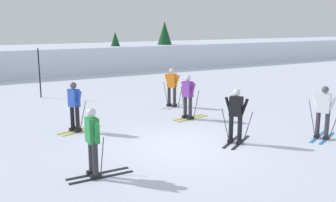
{
  "coord_description": "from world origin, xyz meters",
  "views": [
    {
      "loc": [
        -5.75,
        -9.27,
        3.65
      ],
      "look_at": [
        0.83,
        2.36,
        0.9
      ],
      "focal_mm": 40.74,
      "sensor_mm": 36.0,
      "label": 1
    }
  ],
  "objects_px": {
    "skier_black": "(236,114)",
    "skier_purple": "(188,96)",
    "skier_white": "(323,111)",
    "skier_orange": "(172,86)",
    "skier_blue": "(75,105)",
    "skier_green": "(93,141)",
    "conifer_far_left": "(165,42)",
    "conifer_far_right": "(115,47)",
    "trail_marker_pole": "(39,73)"
  },
  "relations": [
    {
      "from": "skier_white",
      "to": "skier_blue",
      "type": "distance_m",
      "value": 8.12
    },
    {
      "from": "trail_marker_pole",
      "to": "skier_white",
      "type": "bearing_deg",
      "value": -60.98
    },
    {
      "from": "skier_white",
      "to": "skier_blue",
      "type": "height_order",
      "value": "same"
    },
    {
      "from": "skier_purple",
      "to": "conifer_far_right",
      "type": "xyz_separation_m",
      "value": [
        3.31,
        15.62,
        0.93
      ]
    },
    {
      "from": "skier_purple",
      "to": "skier_orange",
      "type": "xyz_separation_m",
      "value": [
        0.57,
        2.21,
        -0.0
      ]
    },
    {
      "from": "skier_blue",
      "to": "trail_marker_pole",
      "type": "xyz_separation_m",
      "value": [
        0.22,
        6.83,
        0.3
      ]
    },
    {
      "from": "skier_purple",
      "to": "skier_green",
      "type": "relative_size",
      "value": 1.0
    },
    {
      "from": "skier_green",
      "to": "skier_white",
      "type": "xyz_separation_m",
      "value": [
        7.35,
        -0.61,
        0.0
      ]
    },
    {
      "from": "skier_white",
      "to": "conifer_far_right",
      "type": "distance_m",
      "value": 19.96
    },
    {
      "from": "skier_white",
      "to": "skier_blue",
      "type": "xyz_separation_m",
      "value": [
        -6.62,
        4.7,
        -0.0
      ]
    },
    {
      "from": "conifer_far_right",
      "to": "skier_green",
      "type": "bearing_deg",
      "value": -113.31
    },
    {
      "from": "skier_green",
      "to": "skier_black",
      "type": "relative_size",
      "value": 1.0
    },
    {
      "from": "skier_orange",
      "to": "skier_blue",
      "type": "distance_m",
      "value": 5.17
    },
    {
      "from": "skier_green",
      "to": "conifer_far_left",
      "type": "xyz_separation_m",
      "value": [
        12.66,
        19.33,
        1.22
      ]
    },
    {
      "from": "skier_green",
      "to": "skier_blue",
      "type": "xyz_separation_m",
      "value": [
        0.73,
        4.1,
        -0.0
      ]
    },
    {
      "from": "skier_orange",
      "to": "trail_marker_pole",
      "type": "distance_m",
      "value": 6.84
    },
    {
      "from": "skier_white",
      "to": "skier_orange",
      "type": "relative_size",
      "value": 1.0
    },
    {
      "from": "trail_marker_pole",
      "to": "skier_green",
      "type": "bearing_deg",
      "value": -95.0
    },
    {
      "from": "skier_orange",
      "to": "skier_blue",
      "type": "bearing_deg",
      "value": -159.63
    },
    {
      "from": "skier_blue",
      "to": "conifer_far_right",
      "type": "relative_size",
      "value": 0.57
    },
    {
      "from": "skier_green",
      "to": "conifer_far_left",
      "type": "height_order",
      "value": "conifer_far_left"
    },
    {
      "from": "skier_white",
      "to": "trail_marker_pole",
      "type": "relative_size",
      "value": 0.7
    },
    {
      "from": "skier_blue",
      "to": "conifer_far_right",
      "type": "xyz_separation_m",
      "value": [
        7.59,
        15.21,
        0.93
      ]
    },
    {
      "from": "skier_orange",
      "to": "conifer_far_left",
      "type": "bearing_deg",
      "value": 62.2
    },
    {
      "from": "skier_orange",
      "to": "skier_black",
      "type": "distance_m",
      "value": 5.58
    },
    {
      "from": "skier_white",
      "to": "skier_black",
      "type": "distance_m",
      "value": 2.89
    },
    {
      "from": "skier_purple",
      "to": "skier_blue",
      "type": "distance_m",
      "value": 4.3
    },
    {
      "from": "skier_orange",
      "to": "skier_blue",
      "type": "xyz_separation_m",
      "value": [
        -4.85,
        -1.8,
        -0.0
      ]
    },
    {
      "from": "skier_white",
      "to": "skier_black",
      "type": "relative_size",
      "value": 1.0
    },
    {
      "from": "conifer_far_right",
      "to": "skier_blue",
      "type": "bearing_deg",
      "value": -116.51
    },
    {
      "from": "skier_purple",
      "to": "trail_marker_pole",
      "type": "distance_m",
      "value": 8.3
    },
    {
      "from": "skier_purple",
      "to": "conifer_far_right",
      "type": "height_order",
      "value": "conifer_far_right"
    },
    {
      "from": "trail_marker_pole",
      "to": "skier_blue",
      "type": "bearing_deg",
      "value": -91.88
    },
    {
      "from": "skier_green",
      "to": "skier_blue",
      "type": "relative_size",
      "value": 1.0
    },
    {
      "from": "skier_blue",
      "to": "conifer_far_right",
      "type": "height_order",
      "value": "conifer_far_right"
    },
    {
      "from": "skier_green",
      "to": "conifer_far_right",
      "type": "distance_m",
      "value": 21.04
    },
    {
      "from": "skier_black",
      "to": "skier_blue",
      "type": "bearing_deg",
      "value": 136.54
    },
    {
      "from": "skier_orange",
      "to": "conifer_far_right",
      "type": "distance_m",
      "value": 13.72
    },
    {
      "from": "skier_purple",
      "to": "skier_orange",
      "type": "relative_size",
      "value": 1.0
    },
    {
      "from": "trail_marker_pole",
      "to": "conifer_far_right",
      "type": "bearing_deg",
      "value": 48.7
    },
    {
      "from": "skier_black",
      "to": "skier_purple",
      "type": "bearing_deg",
      "value": 83.65
    },
    {
      "from": "skier_purple",
      "to": "skier_white",
      "type": "relative_size",
      "value": 1.0
    },
    {
      "from": "skier_purple",
      "to": "skier_green",
      "type": "distance_m",
      "value": 6.22
    },
    {
      "from": "skier_white",
      "to": "conifer_far_left",
      "type": "xyz_separation_m",
      "value": [
        5.31,
        19.93,
        1.22
      ]
    },
    {
      "from": "skier_green",
      "to": "skier_black",
      "type": "distance_m",
      "value": 4.66
    },
    {
      "from": "skier_orange",
      "to": "conifer_far_right",
      "type": "relative_size",
      "value": 0.57
    },
    {
      "from": "skier_green",
      "to": "skier_white",
      "type": "distance_m",
      "value": 7.38
    },
    {
      "from": "skier_black",
      "to": "conifer_far_left",
      "type": "height_order",
      "value": "conifer_far_left"
    },
    {
      "from": "skier_white",
      "to": "skier_purple",
      "type": "bearing_deg",
      "value": 118.68
    },
    {
      "from": "skier_green",
      "to": "trail_marker_pole",
      "type": "relative_size",
      "value": 0.7
    }
  ]
}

